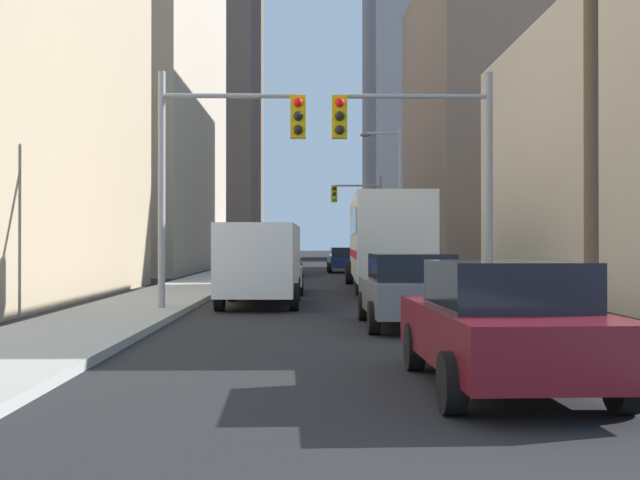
# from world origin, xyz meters

# --- Properties ---
(sidewalk_left) EXTENTS (2.82, 160.00, 0.15)m
(sidewalk_left) POSITION_xyz_m (-4.88, 50.00, 0.07)
(sidewalk_left) COLOR #9E9E99
(sidewalk_left) RESTS_ON ground
(sidewalk_right) EXTENTS (2.82, 160.00, 0.15)m
(sidewalk_right) POSITION_xyz_m (4.88, 50.00, 0.07)
(sidewalk_right) COLOR #9E9E99
(sidewalk_right) RESTS_ON ground
(city_bus) EXTENTS (2.94, 11.59, 3.40)m
(city_bus) POSITION_xyz_m (2.50, 26.03, 1.93)
(city_bus) COLOR silver
(city_bus) RESTS_ON ground
(cargo_van_white) EXTENTS (2.16, 5.26, 2.26)m
(cargo_van_white) POSITION_xyz_m (-1.76, 18.58, 1.29)
(cargo_van_white) COLOR white
(cargo_van_white) RESTS_ON ground
(sedan_maroon) EXTENTS (1.95, 4.25, 1.52)m
(sedan_maroon) POSITION_xyz_m (1.87, 6.31, 0.77)
(sedan_maroon) COLOR maroon
(sedan_maroon) RESTS_ON ground
(sedan_grey) EXTENTS (1.95, 4.23, 1.52)m
(sedan_grey) POSITION_xyz_m (1.67, 13.06, 0.77)
(sedan_grey) COLOR slate
(sedan_grey) RESTS_ON ground
(sedan_silver) EXTENTS (1.95, 4.24, 1.52)m
(sedan_silver) POSITION_xyz_m (-1.59, 24.04, 0.77)
(sedan_silver) COLOR #B7BABF
(sedan_silver) RESTS_ON ground
(sedan_blue) EXTENTS (1.95, 4.24, 1.52)m
(sedan_blue) POSITION_xyz_m (-1.75, 38.71, 0.77)
(sedan_blue) COLOR navy
(sedan_blue) RESTS_ON ground
(sedan_navy) EXTENTS (1.95, 4.25, 1.52)m
(sedan_navy) POSITION_xyz_m (1.71, 43.27, 0.77)
(sedan_navy) COLOR #141E4C
(sedan_navy) RESTS_ON ground
(traffic_signal_near_left) EXTENTS (3.66, 0.44, 6.00)m
(traffic_signal_near_left) POSITION_xyz_m (-2.52, 16.16, 4.04)
(traffic_signal_near_left) COLOR gray
(traffic_signal_near_left) RESTS_ON ground
(traffic_signal_near_right) EXTENTS (4.01, 0.44, 6.00)m
(traffic_signal_near_right) POSITION_xyz_m (2.35, 16.16, 4.05)
(traffic_signal_near_right) COLOR gray
(traffic_signal_near_right) RESTS_ON ground
(traffic_signal_far_right) EXTENTS (3.16, 0.44, 6.00)m
(traffic_signal_far_right) POSITION_xyz_m (2.75, 44.84, 4.01)
(traffic_signal_far_right) COLOR gray
(traffic_signal_far_right) RESTS_ON ground
(utility_pole_right) EXTENTS (2.20, 0.28, 10.20)m
(utility_pole_right) POSITION_xyz_m (5.16, 12.28, 5.38)
(utility_pole_right) COLOR brown
(utility_pole_right) RESTS_ON ground
(street_lamp_right) EXTENTS (2.09, 0.32, 7.50)m
(street_lamp_right) POSITION_xyz_m (3.85, 35.29, 4.51)
(street_lamp_right) COLOR gray
(street_lamp_right) RESTS_ON ground
(building_left_mid_office) EXTENTS (22.68, 24.19, 34.38)m
(building_left_mid_office) POSITION_xyz_m (-18.52, 47.43, 17.19)
(building_left_mid_office) COLOR #B7A893
(building_left_mid_office) RESTS_ON ground
(building_left_far_tower) EXTENTS (24.94, 23.88, 46.13)m
(building_left_far_tower) POSITION_xyz_m (-19.05, 90.54, 23.06)
(building_left_far_tower) COLOR #66564C
(building_left_far_tower) RESTS_ON ground
(building_right_mid_block) EXTENTS (20.02, 19.04, 19.40)m
(building_right_mid_block) POSITION_xyz_m (16.94, 46.89, 9.70)
(building_right_mid_block) COLOR #66564C
(building_right_mid_block) RESTS_ON ground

